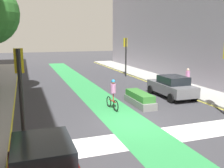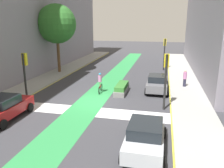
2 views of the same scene
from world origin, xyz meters
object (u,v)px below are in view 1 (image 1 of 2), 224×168
at_px(traffic_signal_far_right, 125,50).
at_px(car_grey_right_far, 172,86).
at_px(car_red_left_near, 43,165).
at_px(median_planter, 140,99).
at_px(traffic_signal_near_left, 20,78).
at_px(pedestrian_sidewalk_right_a, 188,78).
at_px(cyclist_in_lane, 113,94).

relative_size(traffic_signal_far_right, car_grey_right_far, 0.99).
xyz_separation_m(car_red_left_near, median_planter, (6.54, 7.42, -0.40)).
height_order(traffic_signal_near_left, car_grey_right_far, traffic_signal_near_left).
bearing_deg(car_grey_right_far, traffic_signal_near_left, -153.06).
distance_m(car_red_left_near, pedestrian_sidewalk_right_a, 16.06).
distance_m(traffic_signal_near_left, traffic_signal_far_right, 18.68).
bearing_deg(traffic_signal_far_right, traffic_signal_near_left, -124.90).
distance_m(traffic_signal_far_right, cyclist_in_lane, 13.11).
xyz_separation_m(cyclist_in_lane, median_planter, (1.94, 0.33, -0.57)).
xyz_separation_m(traffic_signal_far_right, median_planter, (-3.64, -11.37, -2.52)).
bearing_deg(median_planter, pedestrian_sidewalk_right_a, 27.46).
distance_m(traffic_signal_near_left, cyclist_in_lane, 6.51).
distance_m(traffic_signal_far_right, car_grey_right_far, 10.38).
distance_m(cyclist_in_lane, pedestrian_sidewalk_right_a, 8.32).
relative_size(traffic_signal_far_right, car_red_left_near, 0.99).
xyz_separation_m(car_grey_right_far, median_planter, (-3.13, -1.23, -0.40)).
relative_size(car_red_left_near, pedestrian_sidewalk_right_a, 2.56).
distance_m(traffic_signal_far_right, car_red_left_near, 21.48).
bearing_deg(car_red_left_near, pedestrian_sidewalk_right_a, 40.30).
bearing_deg(car_red_left_near, median_planter, 48.60).
height_order(car_grey_right_far, median_planter, car_grey_right_far).
bearing_deg(car_grey_right_far, cyclist_in_lane, -162.94).
distance_m(car_red_left_near, cyclist_in_lane, 8.46).
bearing_deg(car_grey_right_far, median_planter, -158.60).
xyz_separation_m(traffic_signal_near_left, pedestrian_sidewalk_right_a, (12.75, 6.91, -1.78)).
distance_m(traffic_signal_near_left, car_red_left_near, 4.02).
relative_size(traffic_signal_far_right, pedestrian_sidewalk_right_a, 2.53).
height_order(pedestrian_sidewalk_right_a, median_planter, pedestrian_sidewalk_right_a).
height_order(traffic_signal_near_left, pedestrian_sidewalk_right_a, traffic_signal_near_left).
height_order(traffic_signal_near_left, median_planter, traffic_signal_near_left).
xyz_separation_m(traffic_signal_far_right, cyclist_in_lane, (-5.58, -11.70, -1.95)).
xyz_separation_m(car_red_left_near, cyclist_in_lane, (4.61, 7.09, 0.17)).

